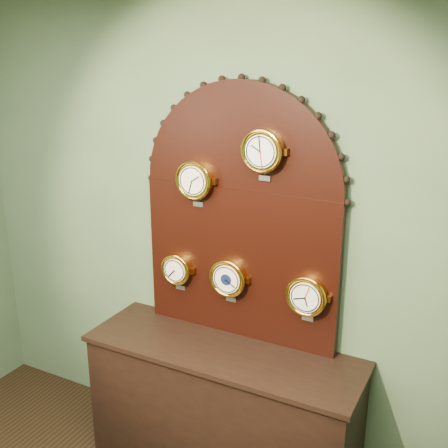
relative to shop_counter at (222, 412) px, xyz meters
The scene contains 8 objects.
wall_back 1.04m from the shop_counter, 90.00° to the left, with size 4.00×4.00×0.00m, color #4D6646.
shop_counter is the anchor object (origin of this frame).
display_board 1.25m from the shop_counter, 90.00° to the left, with size 1.26×0.06×1.53m.
roman_clock 1.40m from the shop_counter, 149.19° to the left, with size 0.23×0.08×0.28m.
arabic_clock 1.58m from the shop_counter, 43.75° to the left, with size 0.24×0.08×0.29m.
hygrometer 0.90m from the shop_counter, 158.63° to the left, with size 0.20×0.08×0.25m.
barometer 0.82m from the shop_counter, 104.52° to the left, with size 0.23×0.08×0.28m.
tide_clock 0.92m from the shop_counter, 19.19° to the left, with size 0.23×0.08×0.28m.
Camera 1 is at (1.30, -0.24, 2.47)m, focal length 43.93 mm.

